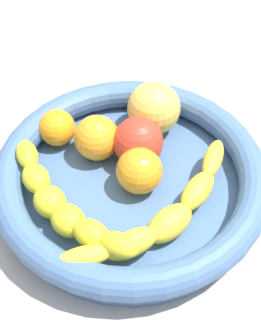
# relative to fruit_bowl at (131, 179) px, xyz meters

# --- Properties ---
(kitchen_counter) EXTENTS (1.20, 1.20, 0.03)m
(kitchen_counter) POSITION_rel_fruit_bowl_xyz_m (0.00, 0.00, -0.05)
(kitchen_counter) COLOR #9F9A96
(kitchen_counter) RESTS_ON ground
(fruit_bowl) EXTENTS (0.35, 0.35, 0.06)m
(fruit_bowl) POSITION_rel_fruit_bowl_xyz_m (0.00, 0.00, 0.00)
(fruit_bowl) COLOR #456695
(fruit_bowl) RESTS_ON kitchen_counter
(banana_draped_left) EXTENTS (0.12, 0.21, 0.05)m
(banana_draped_left) POSITION_rel_fruit_bowl_xyz_m (-0.08, 0.05, 0.02)
(banana_draped_left) COLOR yellow
(banana_draped_left) RESTS_ON fruit_bowl
(banana_draped_right) EXTENTS (0.25, 0.14, 0.04)m
(banana_draped_right) POSITION_rel_fruit_bowl_xyz_m (-0.05, -0.06, 0.01)
(banana_draped_right) COLOR yellow
(banana_draped_right) RESTS_ON fruit_bowl
(orange_front) EXTENTS (0.06, 0.06, 0.06)m
(orange_front) POSITION_rel_fruit_bowl_xyz_m (0.03, 0.06, 0.02)
(orange_front) COLOR orange
(orange_front) RESTS_ON fruit_bowl
(orange_mid_left) EXTENTS (0.06, 0.06, 0.06)m
(orange_mid_left) POSITION_rel_fruit_bowl_xyz_m (-0.00, -0.01, 0.02)
(orange_mid_left) COLOR orange
(orange_mid_left) RESTS_ON fruit_bowl
(orange_mid_right) EXTENTS (0.05, 0.05, 0.05)m
(orange_mid_right) POSITION_rel_fruit_bowl_xyz_m (0.04, 0.12, 0.02)
(orange_mid_right) COLOR orange
(orange_mid_right) RESTS_ON fruit_bowl
(apple_yellow) EXTENTS (0.07, 0.07, 0.07)m
(apple_yellow) POSITION_rel_fruit_bowl_xyz_m (0.11, 0.01, 0.03)
(apple_yellow) COLOR #E8C44F
(apple_yellow) RESTS_ON fruit_bowl
(tomato_red) EXTENTS (0.07, 0.07, 0.07)m
(tomato_red) POSITION_rel_fruit_bowl_xyz_m (0.04, 0.01, 0.02)
(tomato_red) COLOR red
(tomato_red) RESTS_ON fruit_bowl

